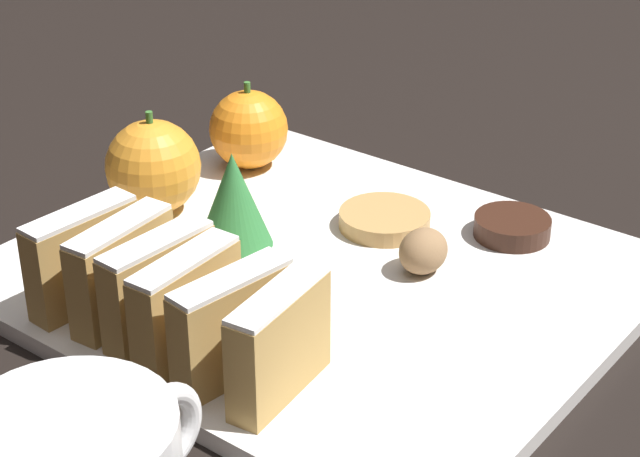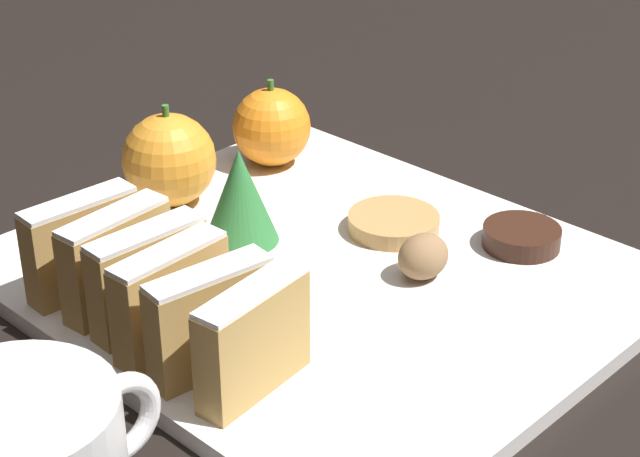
{
  "view_description": "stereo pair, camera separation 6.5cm",
  "coord_description": "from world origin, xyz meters",
  "px_view_note": "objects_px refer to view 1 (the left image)",
  "views": [
    {
      "loc": [
        -0.48,
        -0.37,
        0.37
      ],
      "look_at": [
        0.0,
        0.0,
        0.04
      ],
      "focal_mm": 60.0,
      "sensor_mm": 36.0,
      "label": 1
    },
    {
      "loc": [
        -0.44,
        -0.42,
        0.37
      ],
      "look_at": [
        0.0,
        0.0,
        0.04
      ],
      "focal_mm": 60.0,
      "sensor_mm": 36.0,
      "label": 2
    }
  ],
  "objects_px": {
    "orange_far": "(249,129)",
    "chocolate_cookie": "(512,227)",
    "orange_near": "(153,167)",
    "walnut": "(423,251)"
  },
  "relations": [
    {
      "from": "orange_far",
      "to": "chocolate_cookie",
      "type": "bearing_deg",
      "value": -84.11
    },
    {
      "from": "orange_near",
      "to": "walnut",
      "type": "bearing_deg",
      "value": -77.61
    },
    {
      "from": "orange_near",
      "to": "walnut",
      "type": "distance_m",
      "value": 0.21
    },
    {
      "from": "orange_near",
      "to": "orange_far",
      "type": "bearing_deg",
      "value": -1.63
    },
    {
      "from": "chocolate_cookie",
      "to": "orange_far",
      "type": "bearing_deg",
      "value": 95.89
    },
    {
      "from": "orange_near",
      "to": "chocolate_cookie",
      "type": "bearing_deg",
      "value": -61.28
    },
    {
      "from": "walnut",
      "to": "chocolate_cookie",
      "type": "relative_size",
      "value": 0.69
    },
    {
      "from": "orange_near",
      "to": "chocolate_cookie",
      "type": "relative_size",
      "value": 1.44
    },
    {
      "from": "orange_far",
      "to": "walnut",
      "type": "distance_m",
      "value": 0.21
    },
    {
      "from": "orange_far",
      "to": "chocolate_cookie",
      "type": "height_order",
      "value": "orange_far"
    }
  ]
}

